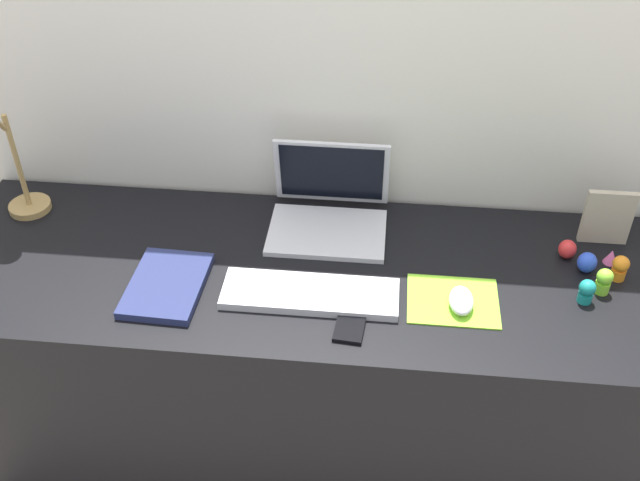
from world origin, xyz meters
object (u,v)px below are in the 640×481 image
Objects in this scene: toy_figurine_orange at (620,267)px; desk_lamp at (11,168)px; picture_frame at (608,217)px; toy_figurine_lime at (604,281)px; toy_figurine_blue at (587,262)px; keyboard at (310,294)px; toy_figurine_teal at (587,291)px; laptop at (329,205)px; mouse at (461,301)px; cell_phone at (351,322)px; toy_figurine_red at (567,249)px; notebook_pad at (167,285)px; toy_figurine_pink at (611,257)px.

desk_lamp is at bearing 176.40° from toy_figurine_orange.
toy_figurine_lime is at bearing -100.59° from picture_frame.
toy_figurine_blue is at bearing 107.76° from toy_figurine_lime.
keyboard is at bearing -165.99° from toy_figurine_blue.
picture_frame is at bearing 70.75° from toy_figurine_teal.
laptop reaches higher than keyboard.
toy_figurine_lime is (0.68, 0.09, 0.02)m from keyboard.
mouse is at bearing -11.79° from desk_lamp.
mouse is at bearing 22.85° from cell_phone.
keyboard is 6.33× the size of toy_figurine_orange.
notebook_pad is at bearing -167.20° from toy_figurine_red.
laptop is 6.17× the size of toy_figurine_red.
toy_figurine_red reaches higher than toy_figurine_pink.
picture_frame reaches higher than toy_figurine_blue.
toy_figurine_pink is (1.06, 0.21, 0.01)m from notebook_pad.
toy_figurine_red reaches higher than cell_phone.
toy_figurine_pink is at bearing 15.66° from keyboard.
cell_phone is at bearing -166.20° from toy_figurine_teal.
desk_lamp reaches higher than notebook_pad.
toy_figurine_lime is at bearing -17.44° from laptop.
toy_figurine_orange is at bearing 9.95° from notebook_pad.
toy_figurine_pink is at bearing -86.58° from picture_frame.
toy_figurine_red is at bearing -143.50° from picture_frame.
picture_frame is at bearing 17.52° from notebook_pad.
toy_figurine_lime reaches higher than toy_figurine_blue.
laptop is at bearing 158.34° from toy_figurine_teal.
toy_figurine_lime is at bearing -72.24° from toy_figurine_blue.
toy_figurine_pink is (0.10, -0.01, -0.01)m from toy_figurine_red.
keyboard is 0.67m from toy_figurine_blue.
desk_lamp is 5.18× the size of toy_figurine_orange.
toy_figurine_blue is 0.06m from toy_figurine_red.
desk_lamp is at bearing 163.25° from keyboard.
toy_figurine_lime reaches higher than mouse.
picture_frame is at bearing 79.41° from toy_figurine_lime.
keyboard is 7.90× the size of toy_figurine_blue.
desk_lamp reaches higher than toy_figurine_orange.
toy_figurine_lime reaches higher than toy_figurine_teal.
laptop is at bearing 162.56° from toy_figurine_lime.
notebook_pad is at bearing -172.16° from toy_figurine_orange.
cell_phone is at bearing -150.44° from toy_figurine_red.
toy_figurine_orange is at bearing 11.14° from keyboard.
toy_figurine_red is at bearing 34.53° from cell_phone.
toy_figurine_lime reaches higher than cell_phone.
toy_figurine_teal is 0.06m from toy_figurine_lime.
mouse is 1.97× the size of toy_figurine_red.
desk_lamp is at bearing 174.21° from toy_figurine_lime.
cell_phone is at bearing -38.00° from keyboard.
toy_figurine_pink is at bearing -1.38° from desk_lamp.
toy_figurine_lime is at bearing -110.45° from toy_figurine_pink.
keyboard is at bearing -160.89° from toy_figurine_red.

